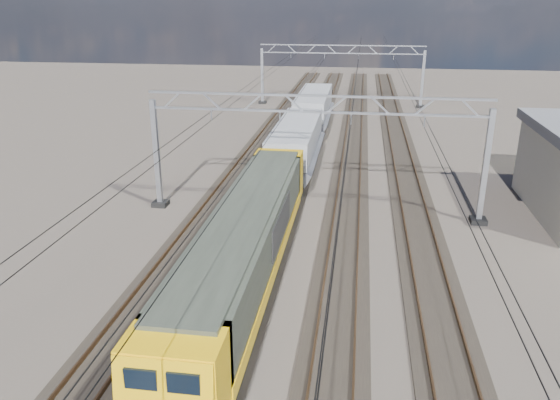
# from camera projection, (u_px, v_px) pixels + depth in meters

# --- Properties ---
(ground) EXTENTS (160.00, 160.00, 0.00)m
(ground) POSITION_uv_depth(u_px,v_px,m) (306.00, 242.00, 28.89)
(ground) COLOR #2A2520
(ground) RESTS_ON ground
(track_outer_west) EXTENTS (2.60, 140.00, 0.30)m
(track_outer_west) POSITION_uv_depth(u_px,v_px,m) (197.00, 234.00, 29.69)
(track_outer_west) COLOR black
(track_outer_west) RESTS_ON ground
(track_loco) EXTENTS (2.60, 140.00, 0.30)m
(track_loco) POSITION_uv_depth(u_px,v_px,m) (269.00, 238.00, 29.14)
(track_loco) COLOR black
(track_loco) RESTS_ON ground
(track_inner_east) EXTENTS (2.60, 140.00, 0.30)m
(track_inner_east) POSITION_uv_depth(u_px,v_px,m) (344.00, 243.00, 28.59)
(track_inner_east) COLOR black
(track_inner_east) RESTS_ON ground
(track_outer_east) EXTENTS (2.60, 140.00, 0.30)m
(track_outer_east) POSITION_uv_depth(u_px,v_px,m) (422.00, 247.00, 28.04)
(track_outer_east) COLOR black
(track_outer_east) RESTS_ON ground
(catenary_gantry_mid) EXTENTS (19.90, 0.90, 7.11)m
(catenary_gantry_mid) POSITION_uv_depth(u_px,v_px,m) (314.00, 151.00, 31.25)
(catenary_gantry_mid) COLOR #9599A2
(catenary_gantry_mid) RESTS_ON ground
(catenary_gantry_far) EXTENTS (19.90, 0.90, 7.11)m
(catenary_gantry_far) POSITION_uv_depth(u_px,v_px,m) (341.00, 73.00, 64.67)
(catenary_gantry_far) COLOR #9599A2
(catenary_gantry_far) RESTS_ON ground
(overhead_wires) EXTENTS (12.03, 140.00, 0.53)m
(overhead_wires) POSITION_uv_depth(u_px,v_px,m) (321.00, 106.00, 34.33)
(overhead_wires) COLOR black
(overhead_wires) RESTS_ON ground
(locomotive) EXTENTS (2.76, 21.10, 3.62)m
(locomotive) POSITION_uv_depth(u_px,v_px,m) (247.00, 244.00, 23.13)
(locomotive) COLOR black
(locomotive) RESTS_ON ground
(hopper_wagon_lead) EXTENTS (3.38, 13.00, 3.25)m
(hopper_wagon_lead) POSITION_uv_depth(u_px,v_px,m) (296.00, 144.00, 39.59)
(hopper_wagon_lead) COLOR black
(hopper_wagon_lead) RESTS_ON ground
(hopper_wagon_mid) EXTENTS (3.38, 13.00, 3.25)m
(hopper_wagon_mid) POSITION_uv_depth(u_px,v_px,m) (314.00, 108.00, 52.77)
(hopper_wagon_mid) COLOR black
(hopper_wagon_mid) RESTS_ON ground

